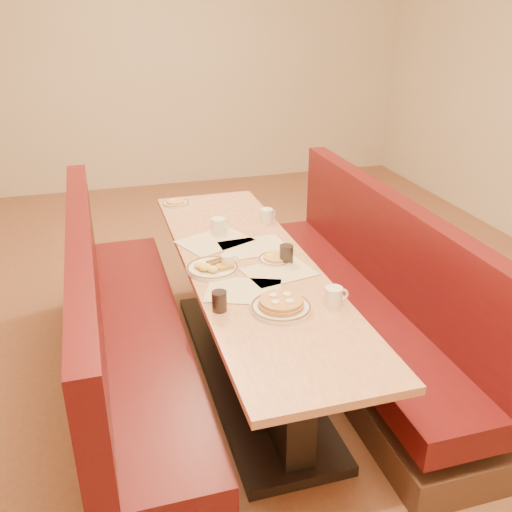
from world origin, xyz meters
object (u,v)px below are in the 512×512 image
object	(u,v)px
coffee_mug_b	(228,261)
coffee_mug_a	(334,296)
booth_right	(363,306)
eggs_plate	(212,268)
pancake_plate	(281,305)
coffee_mug_c	(267,215)
coffee_mug_d	(219,225)
diner_table	(250,321)
soda_tumbler_mid	(286,254)
soda_tumbler_near	(219,301)
booth_left	(123,343)

from	to	relation	value
coffee_mug_b	coffee_mug_a	bearing A→B (deg)	-69.39
booth_right	eggs_plate	xyz separation A→B (m)	(-0.95, -0.03, 0.41)
pancake_plate	coffee_mug_b	xyz separation A→B (m)	(-0.13, 0.52, 0.02)
booth_right	pancake_plate	world-z (taller)	booth_right
coffee_mug_c	coffee_mug_d	bearing A→B (deg)	174.34
coffee_mug_d	pancake_plate	bearing A→B (deg)	-105.21
coffee_mug_b	coffee_mug_c	distance (m)	0.73
eggs_plate	diner_table	bearing A→B (deg)	6.86
soda_tumbler_mid	pancake_plate	bearing A→B (deg)	-111.92
pancake_plate	coffee_mug_c	distance (m)	1.15
coffee_mug_b	coffee_mug_d	world-z (taller)	coffee_mug_d
diner_table	coffee_mug_a	world-z (taller)	coffee_mug_a
coffee_mug_d	coffee_mug_a	bearing A→B (deg)	-91.53
coffee_mug_c	coffee_mug_d	xyz separation A→B (m)	(-0.35, -0.10, 0.00)
booth_right	soda_tumbler_near	bearing A→B (deg)	-155.69
booth_left	soda_tumbler_near	bearing A→B (deg)	-45.31
soda_tumbler_near	coffee_mug_c	bearing A→B (deg)	61.62
booth_right	coffee_mug_d	bearing A→B (deg)	148.50
coffee_mug_c	coffee_mug_a	bearing A→B (deg)	-112.39
booth_right	diner_table	bearing A→B (deg)	180.00
coffee_mug_c	soda_tumbler_mid	xyz separation A→B (m)	(-0.09, -0.63, 0.01)
booth_left	soda_tumbler_near	distance (m)	0.78
diner_table	booth_left	xyz separation A→B (m)	(-0.73, 0.00, -0.01)
eggs_plate	coffee_mug_c	size ratio (longest dim) A/B	2.48
booth_left	coffee_mug_d	distance (m)	0.94
coffee_mug_c	diner_table	bearing A→B (deg)	-137.27
booth_right	coffee_mug_c	bearing A→B (deg)	127.48
booth_right	soda_tumbler_mid	xyz separation A→B (m)	(-0.53, -0.05, 0.44)
coffee_mug_a	coffee_mug_b	xyz separation A→B (m)	(-0.39, 0.55, -0.01)
coffee_mug_b	diner_table	bearing A→B (deg)	-8.58
pancake_plate	coffee_mug_d	world-z (taller)	coffee_mug_d
coffee_mug_a	soda_tumbler_near	world-z (taller)	soda_tumbler_near
diner_table	booth_right	xyz separation A→B (m)	(0.73, 0.00, -0.01)
eggs_plate	coffee_mug_b	xyz separation A→B (m)	(0.09, 0.01, 0.02)
coffee_mug_d	soda_tumbler_mid	world-z (taller)	soda_tumbler_mid
coffee_mug_a	coffee_mug_d	bearing A→B (deg)	105.94
coffee_mug_a	soda_tumbler_mid	world-z (taller)	soda_tumbler_mid
pancake_plate	eggs_plate	world-z (taller)	pancake_plate
coffee_mug_a	coffee_mug_c	size ratio (longest dim) A/B	1.05
eggs_plate	coffee_mug_c	world-z (taller)	coffee_mug_c
booth_right	coffee_mug_d	distance (m)	1.03
diner_table	soda_tumbler_mid	bearing A→B (deg)	-13.46
pancake_plate	soda_tumbler_mid	xyz separation A→B (m)	(0.20, 0.49, 0.03)
soda_tumbler_near	soda_tumbler_mid	xyz separation A→B (m)	(0.48, 0.41, 0.00)
booth_left	soda_tumbler_mid	distance (m)	1.03
soda_tumbler_near	pancake_plate	bearing A→B (deg)	-15.09
coffee_mug_d	soda_tumbler_mid	bearing A→B (deg)	-82.85
coffee_mug_b	soda_tumbler_mid	world-z (taller)	soda_tumbler_mid
soda_tumbler_mid	coffee_mug_a	bearing A→B (deg)	-82.64
coffee_mug_a	pancake_plate	bearing A→B (deg)	172.72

